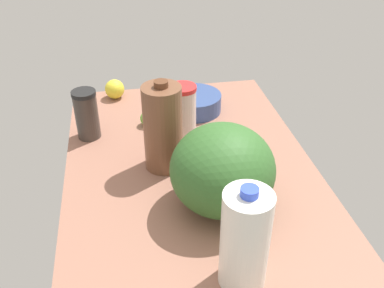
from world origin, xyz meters
The scene contains 9 objects.
countertop centered at (0.00, 0.00, 1.50)cm, with size 120.00×76.00×3.00cm, color #94624F.
milk_jug centered at (-41.39, -3.89, 15.30)cm, with size 10.54×10.54×26.17cm.
chocolate_milk_jug centered at (4.79, 7.82, 16.44)cm, with size 11.51×11.51×28.45cm.
shaker_bottle centered at (25.94, 30.94, 11.55)cm, with size 7.96×7.96×17.03cm.
mixing_bowl centered at (37.60, -7.61, 6.32)cm, with size 20.00×20.00×6.64cm, color #334981.
watermelon centered at (-16.36, -5.07, 15.03)cm, with size 27.47×27.47×24.06cm, color #326229.
tumbler_cup centered at (20.06, -0.58, 12.54)cm, with size 8.88×8.88×19.01cm.
lemon_near_front centered at (53.41, 21.47, 6.79)cm, with size 7.58×7.58×7.58cm, color yellow.
lime_loose centered at (29.86, 10.64, 5.67)cm, with size 5.35×5.35×5.35cm, color #61A836.
Camera 1 is at (-102.11, 18.21, 81.33)cm, focal length 40.00 mm.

